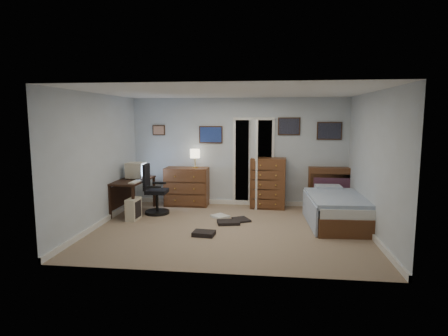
# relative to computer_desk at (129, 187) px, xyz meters

# --- Properties ---
(floor) EXTENTS (5.00, 4.00, 0.02)m
(floor) POSITION_rel_computer_desk_xyz_m (2.29, -0.97, -0.57)
(floor) COLOR gray
(floor) RESTS_ON ground
(computer_desk) EXTENTS (0.65, 1.29, 0.73)m
(computer_desk) POSITION_rel_computer_desk_xyz_m (0.00, 0.00, 0.00)
(computer_desk) COLOR black
(computer_desk) RESTS_ON floor
(crt_monitor) EXTENTS (0.39, 0.37, 0.35)m
(crt_monitor) POSITION_rel_computer_desk_xyz_m (0.11, 0.15, 0.35)
(crt_monitor) COLOR beige
(crt_monitor) RESTS_ON computer_desk
(keyboard) EXTENTS (0.17, 0.39, 0.02)m
(keyboard) POSITION_rel_computer_desk_xyz_m (0.27, -0.35, 0.18)
(keyboard) COLOR beige
(keyboard) RESTS_ON computer_desk
(pc_tower) EXTENTS (0.22, 0.42, 0.44)m
(pc_tower) POSITION_rel_computer_desk_xyz_m (0.29, -0.55, -0.34)
(pc_tower) COLOR beige
(pc_tower) RESTS_ON floor
(office_chair) EXTENTS (0.54, 0.54, 1.07)m
(office_chair) POSITION_rel_computer_desk_xyz_m (0.57, -0.05, -0.15)
(office_chair) COLOR black
(office_chair) RESTS_ON floor
(media_stack) EXTENTS (0.18, 0.18, 0.88)m
(media_stack) POSITION_rel_computer_desk_xyz_m (-0.03, 1.20, -0.12)
(media_stack) COLOR maroon
(media_stack) RESTS_ON floor
(low_dresser) EXTENTS (1.00, 0.50, 0.89)m
(low_dresser) POSITION_rel_computer_desk_xyz_m (1.09, 0.80, -0.11)
(low_dresser) COLOR brown
(low_dresser) RESTS_ON floor
(table_lamp) EXTENTS (0.22, 0.22, 0.43)m
(table_lamp) POSITION_rel_computer_desk_xyz_m (1.29, 0.80, 0.65)
(table_lamp) COLOR gold
(table_lamp) RESTS_ON low_dresser
(doorway) EXTENTS (0.96, 1.12, 2.05)m
(doorway) POSITION_rel_computer_desk_xyz_m (2.63, 1.30, 0.44)
(doorway) COLOR black
(doorway) RESTS_ON floor
(tall_dresser) EXTENTS (0.81, 0.51, 1.14)m
(tall_dresser) POSITION_rel_computer_desk_xyz_m (2.98, 0.78, 0.01)
(tall_dresser) COLOR brown
(tall_dresser) RESTS_ON floor
(headboard_bookcase) EXTENTS (1.05, 0.30, 0.94)m
(headboard_bookcase) POSITION_rel_computer_desk_xyz_m (4.42, 0.89, -0.06)
(headboard_bookcase) COLOR brown
(headboard_bookcase) RESTS_ON floor
(bed) EXTENTS (1.11, 1.95, 0.63)m
(bed) POSITION_rel_computer_desk_xyz_m (4.27, -0.38, -0.26)
(bed) COLOR brown
(bed) RESTS_ON floor
(wall_posters) EXTENTS (4.38, 0.04, 0.60)m
(wall_posters) POSITION_rel_computer_desk_xyz_m (2.86, 1.00, 1.19)
(wall_posters) COLOR #331E11
(wall_posters) RESTS_ON floor
(floor_clutter) EXTENTS (0.99, 1.58, 0.07)m
(floor_clutter) POSITION_rel_computer_desk_xyz_m (2.11, -0.77, -0.53)
(floor_clutter) COLOR black
(floor_clutter) RESTS_ON floor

